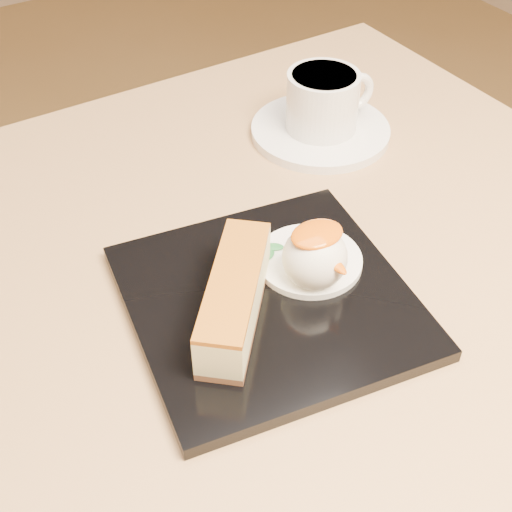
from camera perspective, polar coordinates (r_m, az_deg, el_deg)
table at (r=0.70m, az=1.85°, el=-13.28°), size 0.80×0.80×0.72m
dessert_plate at (r=0.58m, az=1.05°, el=-3.61°), size 0.25×0.25×0.01m
cheesecake at (r=0.55m, az=-1.73°, el=-3.30°), size 0.11×0.12×0.04m
cream_smear at (r=0.60m, az=4.27°, el=-0.34°), size 0.09×0.09×0.01m
ice_cream_scoop at (r=0.57m, az=4.72°, el=-0.14°), size 0.05×0.05×0.05m
mango_sauce at (r=0.56m, az=4.89°, el=1.75°), size 0.04×0.03×0.01m
mint_sprig at (r=0.60m, az=0.65°, el=0.32°), size 0.04×0.03×0.00m
saucer at (r=0.79m, az=5.17°, el=9.94°), size 0.15×0.15×0.01m
coffee_cup at (r=0.77m, az=5.47°, el=12.33°), size 0.10×0.08×0.06m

